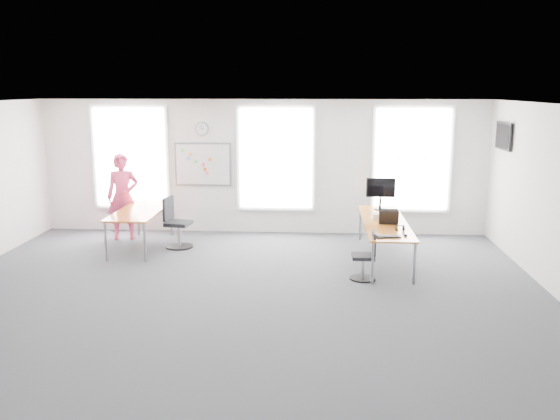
# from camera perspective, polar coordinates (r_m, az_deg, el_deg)

# --- Properties ---
(floor) EXTENTS (10.00, 10.00, 0.00)m
(floor) POSITION_cam_1_polar(r_m,az_deg,el_deg) (9.79, -3.80, -7.71)
(floor) COLOR #2B2B30
(floor) RESTS_ON ground
(ceiling) EXTENTS (10.00, 10.00, 0.00)m
(ceiling) POSITION_cam_1_polar(r_m,az_deg,el_deg) (9.24, -4.06, 10.12)
(ceiling) COLOR white
(ceiling) RESTS_ON ground
(wall_back) EXTENTS (10.00, 0.00, 10.00)m
(wall_back) POSITION_cam_1_polar(r_m,az_deg,el_deg) (13.33, -1.68, 4.16)
(wall_back) COLOR white
(wall_back) RESTS_ON ground
(wall_front) EXTENTS (10.00, 0.00, 10.00)m
(wall_front) POSITION_cam_1_polar(r_m,az_deg,el_deg) (5.58, -9.31, -6.76)
(wall_front) COLOR white
(wall_front) RESTS_ON ground
(window_left) EXTENTS (1.60, 0.06, 2.20)m
(window_left) POSITION_cam_1_polar(r_m,az_deg,el_deg) (13.88, -14.18, 4.94)
(window_left) COLOR silver
(window_left) RESTS_ON wall_back
(window_mid) EXTENTS (1.60, 0.06, 2.20)m
(window_mid) POSITION_cam_1_polar(r_m,az_deg,el_deg) (13.25, -0.40, 4.99)
(window_mid) COLOR silver
(window_mid) RESTS_ON wall_back
(window_right) EXTENTS (1.60, 0.06, 2.20)m
(window_right) POSITION_cam_1_polar(r_m,az_deg,el_deg) (13.38, 12.57, 4.78)
(window_right) COLOR silver
(window_right) RESTS_ON wall_back
(desk_right) EXTENTS (0.82, 3.07, 0.75)m
(desk_right) POSITION_cam_1_polar(r_m,az_deg,el_deg) (11.48, 10.03, -1.31)
(desk_right) COLOR #B77322
(desk_right) RESTS_ON ground
(desk_left) EXTENTS (0.87, 2.18, 0.80)m
(desk_left) POSITION_cam_1_polar(r_m,az_deg,el_deg) (12.47, -13.29, -0.27)
(desk_left) COLOR #B77322
(desk_left) RESTS_ON ground
(chair_right) EXTENTS (0.45, 0.45, 0.84)m
(chair_right) POSITION_cam_1_polar(r_m,az_deg,el_deg) (10.31, 8.29, -4.65)
(chair_right) COLOR black
(chair_right) RESTS_ON ground
(chair_left) EXTENTS (0.56, 0.56, 1.06)m
(chair_left) POSITION_cam_1_polar(r_m,az_deg,el_deg) (12.40, -9.99, -1.47)
(chair_left) COLOR black
(chair_left) RESTS_ON ground
(person) EXTENTS (0.76, 0.59, 1.87)m
(person) POSITION_cam_1_polar(r_m,az_deg,el_deg) (13.25, -14.88, 1.25)
(person) COLOR #D73662
(person) RESTS_ON ground
(whiteboard) EXTENTS (1.20, 0.03, 0.90)m
(whiteboard) POSITION_cam_1_polar(r_m,az_deg,el_deg) (13.48, -7.43, 4.37)
(whiteboard) COLOR silver
(whiteboard) RESTS_ON wall_back
(wall_clock) EXTENTS (0.30, 0.04, 0.30)m
(wall_clock) POSITION_cam_1_polar(r_m,az_deg,el_deg) (13.41, -7.52, 7.76)
(wall_clock) COLOR gray
(wall_clock) RESTS_ON wall_back
(tv) EXTENTS (0.06, 0.90, 0.55)m
(tv) POSITION_cam_1_polar(r_m,az_deg,el_deg) (12.75, 20.75, 6.68)
(tv) COLOR black
(tv) RESTS_ON wall_right
(keyboard) EXTENTS (0.43, 0.21, 0.02)m
(keyboard) POSITION_cam_1_polar(r_m,az_deg,el_deg) (10.27, 10.39, -2.55)
(keyboard) COLOR black
(keyboard) RESTS_ON desk_right
(mouse) EXTENTS (0.10, 0.13, 0.04)m
(mouse) POSITION_cam_1_polar(r_m,az_deg,el_deg) (10.41, 11.99, -2.36)
(mouse) COLOR black
(mouse) RESTS_ON desk_right
(lens_cap) EXTENTS (0.08, 0.08, 0.01)m
(lens_cap) POSITION_cam_1_polar(r_m,az_deg,el_deg) (10.77, 11.24, -1.94)
(lens_cap) COLOR black
(lens_cap) RESTS_ON desk_right
(headphones) EXTENTS (0.16, 0.09, 0.10)m
(headphones) POSITION_cam_1_polar(r_m,az_deg,el_deg) (10.80, 11.43, -1.69)
(headphones) COLOR black
(headphones) RESTS_ON desk_right
(laptop_sleeve) EXTENTS (0.36, 0.21, 0.29)m
(laptop_sleeve) POSITION_cam_1_polar(r_m,az_deg,el_deg) (11.18, 10.43, -0.68)
(laptop_sleeve) COLOR black
(laptop_sleeve) RESTS_ON desk_right
(paper_stack) EXTENTS (0.36, 0.29, 0.11)m
(paper_stack) POSITION_cam_1_polar(r_m,az_deg,el_deg) (11.65, 9.64, -0.59)
(paper_stack) COLOR beige
(paper_stack) RESTS_ON desk_right
(monitor) EXTENTS (0.60, 0.24, 0.67)m
(monitor) POSITION_cam_1_polar(r_m,az_deg,el_deg) (12.47, 9.66, 1.84)
(monitor) COLOR black
(monitor) RESTS_ON desk_right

